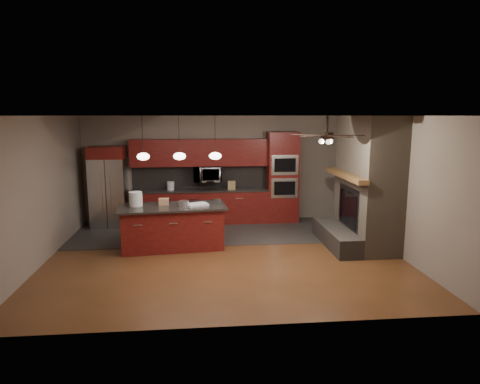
{
  "coord_description": "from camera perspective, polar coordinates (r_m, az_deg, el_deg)",
  "views": [
    {
      "loc": [
        -0.5,
        -8.34,
        2.81
      ],
      "look_at": [
        0.37,
        0.6,
        1.19
      ],
      "focal_mm": 32.0,
      "sensor_mm": 36.0,
      "label": 1
    }
  ],
  "objects": [
    {
      "name": "paint_can",
      "position": [
        8.99,
        -7.48,
        -1.58
      ],
      "size": [
        0.25,
        0.25,
        0.13
      ],
      "primitive_type": "cylinder",
      "rotation": [
        0.0,
        0.0,
        -0.28
      ],
      "color": "silver",
      "rests_on": "kitchen_island"
    },
    {
      "name": "pendant_right",
      "position": [
        9.09,
        -3.32,
        4.86
      ],
      "size": [
        0.26,
        0.26,
        0.92
      ],
      "color": "black",
      "rests_on": "ceiling"
    },
    {
      "name": "refrigerator",
      "position": [
        11.34,
        -17.11,
        0.67
      ],
      "size": [
        0.87,
        0.75,
        2.04
      ],
      "color": "silver",
      "rests_on": "ground"
    },
    {
      "name": "ceiling",
      "position": [
        8.36,
        -2.14,
        10.14
      ],
      "size": [
        7.0,
        6.0,
        0.02
      ],
      "primitive_type": "cube",
      "color": "white",
      "rests_on": "back_wall"
    },
    {
      "name": "fireplace_column",
      "position": [
        9.55,
        16.29,
        0.68
      ],
      "size": [
        1.3,
        2.1,
        2.8
      ],
      "color": "#695C4B",
      "rests_on": "ground"
    },
    {
      "name": "back_wall",
      "position": [
        11.44,
        -3.0,
        3.11
      ],
      "size": [
        7.0,
        0.02,
        2.8
      ],
      "primitive_type": "cube",
      "color": "slate",
      "rests_on": "ground"
    },
    {
      "name": "ceiling_fan",
      "position": [
        7.89,
        11.51,
        7.45
      ],
      "size": [
        1.27,
        1.33,
        0.41
      ],
      "color": "black",
      "rests_on": "ceiling"
    },
    {
      "name": "ground",
      "position": [
        8.81,
        -2.02,
        -8.38
      ],
      "size": [
        7.0,
        7.0,
        0.0
      ],
      "primitive_type": "plane",
      "color": "brown",
      "rests_on": "ground"
    },
    {
      "name": "pendant_left",
      "position": [
        9.15,
        -12.78,
        4.66
      ],
      "size": [
        0.26,
        0.26,
        0.92
      ],
      "color": "black",
      "rests_on": "ceiling"
    },
    {
      "name": "left_wall",
      "position": [
        8.97,
        -24.99,
        0.21
      ],
      "size": [
        0.02,
        6.0,
        2.8
      ],
      "primitive_type": "cube",
      "color": "slate",
      "rests_on": "ground"
    },
    {
      "name": "cardboard_box",
      "position": [
        9.28,
        -10.13,
        -1.27
      ],
      "size": [
        0.22,
        0.17,
        0.14
      ],
      "primitive_type": "cube",
      "rotation": [
        0.0,
        0.0,
        0.06
      ],
      "color": "#AF7C5A",
      "rests_on": "kitchen_island"
    },
    {
      "name": "microwave",
      "position": [
        11.19,
        -4.34,
        2.43
      ],
      "size": [
        0.73,
        0.41,
        0.5
      ],
      "primitive_type": "imported",
      "color": "silver",
      "rests_on": "back_cabinetry"
    },
    {
      "name": "pendant_center",
      "position": [
        9.09,
        -8.07,
        4.78
      ],
      "size": [
        0.26,
        0.26,
        0.92
      ],
      "color": "black",
      "rests_on": "ceiling"
    },
    {
      "name": "white_bucket",
      "position": [
        9.26,
        -13.74,
        -0.91
      ],
      "size": [
        0.31,
        0.31,
        0.3
      ],
      "primitive_type": "cylinder",
      "rotation": [
        0.0,
        0.0,
        0.12
      ],
      "color": "silver",
      "rests_on": "kitchen_island"
    },
    {
      "name": "right_wall",
      "position": [
        9.36,
        19.85,
        0.93
      ],
      "size": [
        0.02,
        6.0,
        2.8
      ],
      "primitive_type": "cube",
      "color": "slate",
      "rests_on": "ground"
    },
    {
      "name": "counter_box",
      "position": [
        11.17,
        -1.14,
        0.93
      ],
      "size": [
        0.2,
        0.16,
        0.22
      ],
      "primitive_type": "cube",
      "rotation": [
        0.0,
        0.0,
        -0.05
      ],
      "color": "#9C8250",
      "rests_on": "back_cabinetry"
    },
    {
      "name": "back_cabinetry",
      "position": [
        11.25,
        -5.33,
        0.35
      ],
      "size": [
        3.59,
        0.64,
        2.2
      ],
      "color": "maroon",
      "rests_on": "ground"
    },
    {
      "name": "kitchen_island",
      "position": [
        9.24,
        -8.96,
        -4.61
      ],
      "size": [
        2.33,
        1.23,
        0.92
      ],
      "rotation": [
        0.0,
        0.0,
        0.1
      ],
      "color": "maroon",
      "rests_on": "ground"
    },
    {
      "name": "oven_tower",
      "position": [
        11.37,
        5.68,
        1.97
      ],
      "size": [
        0.8,
        0.63,
        2.38
      ],
      "color": "maroon",
      "rests_on": "ground"
    },
    {
      "name": "paint_tray",
      "position": [
        9.11,
        -5.74,
        -1.67
      ],
      "size": [
        0.51,
        0.44,
        0.04
      ],
      "primitive_type": "cube",
      "rotation": [
        0.0,
        0.0,
        0.38
      ],
      "color": "silver",
      "rests_on": "kitchen_island"
    },
    {
      "name": "slate_tile_patch",
      "position": [
        10.53,
        -2.63,
        -5.25
      ],
      "size": [
        7.0,
        2.4,
        0.01
      ],
      "primitive_type": "cube",
      "color": "#2C2A28",
      "rests_on": "ground"
    },
    {
      "name": "counter_bucket",
      "position": [
        11.21,
        -9.24,
        0.83
      ],
      "size": [
        0.21,
        0.21,
        0.22
      ],
      "primitive_type": "cylinder",
      "rotation": [
        0.0,
        0.0,
        -0.09
      ],
      "color": "silver",
      "rests_on": "back_cabinetry"
    }
  ]
}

